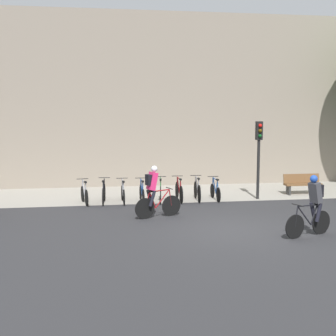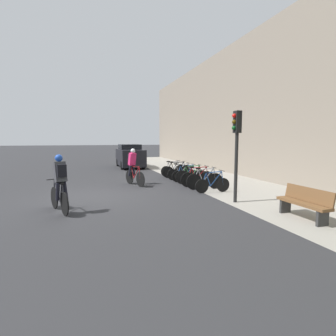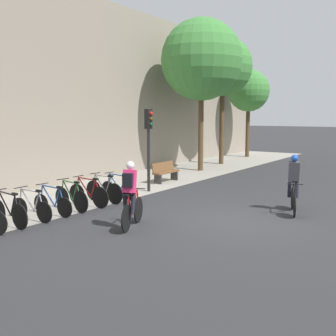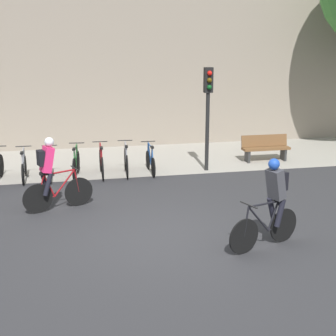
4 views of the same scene
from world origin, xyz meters
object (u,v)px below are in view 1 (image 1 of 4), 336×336
Objects in this scene: cyclist_grey at (313,204)px; bench at (302,184)px; parked_bike_1 at (104,193)px; parked_bike_6 at (197,190)px; parked_bike_7 at (215,191)px; parked_bike_4 at (161,192)px; parked_bike_0 at (84,194)px; cyclist_pink at (154,191)px; traffic_light_pole at (259,145)px; parked_bike_3 at (142,193)px; parked_bike_5 at (179,191)px; parked_bike_2 at (123,193)px.

bench is (2.70, 6.59, -0.48)m from cyclist_grey.
parked_bike_6 is (3.78, 0.00, 0.01)m from parked_bike_1.
parked_bike_6 reaches higher than parked_bike_7.
cyclist_grey is 6.93m from parked_bike_4.
parked_bike_6 reaches higher than parked_bike_0.
parked_bike_6 reaches higher than bench.
bench is at bearing 67.68° from cyclist_grey.
parked_bike_1 is at bearing -179.99° from parked_bike_6.
cyclist_pink is at bearing -126.59° from parked_bike_6.
parked_bike_0 is 0.91× the size of parked_bike_1.
parked_bike_0 is at bearing 179.99° from parked_bike_7.
parked_bike_7 is (4.54, -0.00, -0.03)m from parked_bike_1.
cyclist_grey is (4.30, -2.98, -0.00)m from cyclist_pink.
parked_bike_3 is at bearing 179.52° from traffic_light_pole.
parked_bike_1 is (0.76, -0.00, 0.02)m from parked_bike_0.
parked_bike_5 is at bearing -172.53° from bench.
traffic_light_pole reaches higher than parked_bike_0.
parked_bike_2 is 3.78m from parked_bike_7.
cyclist_pink reaches higher than bench.
parked_bike_4 reaches higher than bench.
bench is (5.63, 0.74, 0.06)m from parked_bike_5.
cyclist_pink is 1.02× the size of parked_bike_5.
parked_bike_3 is at bearing 92.82° from cyclist_pink.
parked_bike_5 is (1.37, 2.87, -0.53)m from cyclist_pink.
parked_bike_5 reaches higher than parked_bike_3.
traffic_light_pole is at bearing -0.95° from parked_bike_6.
cyclist_pink reaches higher than parked_bike_6.
parked_bike_2 is 7.94m from bench.
parked_bike_7 is (1.51, -0.00, -0.03)m from parked_bike_5.
cyclist_pink is 7.89m from bench.
parked_bike_0 is at bearing 179.96° from parked_bike_3.
parked_bike_2 is 5.89m from traffic_light_pole.
cyclist_pink is 5.63m from traffic_light_pole.
parked_bike_5 is at bearing -0.07° from parked_bike_4.
bench is at bearing 7.47° from parked_bike_5.
cyclist_grey is 6.56m from parked_bike_5.
parked_bike_1 is at bearing 135.52° from cyclist_grey.
parked_bike_5 is at bearing 116.59° from cyclist_grey.
parked_bike_0 is (-6.71, 5.85, -0.56)m from cyclist_grey.
bench is (6.39, 0.74, 0.06)m from parked_bike_4.
cyclist_grey is 1.09× the size of parked_bike_2.
cyclist_grey reaches higher than bench.
parked_bike_6 is at bearing 179.89° from parked_bike_7.
parked_bike_6 reaches higher than parked_bike_3.
parked_bike_5 is (2.27, 0.00, 0.03)m from parked_bike_2.
traffic_light_pole reaches higher than parked_bike_2.
parked_bike_3 is 1.01× the size of parked_bike_7.
parked_bike_0 is (-2.41, 2.87, -0.56)m from cyclist_pink.
parked_bike_0 is at bearing -180.00° from parked_bike_6.
parked_bike_6 is (1.51, -0.00, 0.01)m from parked_bike_4.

